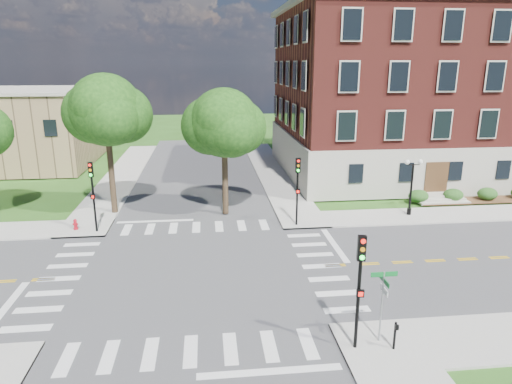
{
  "coord_description": "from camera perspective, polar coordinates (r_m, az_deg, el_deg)",
  "views": [
    {
      "loc": [
        0.88,
        -23.26,
        11.19
      ],
      "look_at": [
        3.95,
        4.63,
        3.2
      ],
      "focal_mm": 32.0,
      "sensor_mm": 36.0,
      "label": 1
    }
  ],
  "objects": [
    {
      "name": "push_button_post",
      "position": [
        19.74,
        16.99,
        -16.64
      ],
      "size": [
        0.14,
        0.21,
        1.2
      ],
      "color": "black",
      "rests_on": "ground"
    },
    {
      "name": "road_ew",
      "position": [
        25.82,
        -7.73,
        -9.93
      ],
      "size": [
        90.0,
        12.0,
        0.01
      ],
      "primitive_type": "cube",
      "color": "#3D3D3F",
      "rests_on": "ground"
    },
    {
      "name": "stop_bar_east",
      "position": [
        29.62,
        9.78,
        -6.55
      ],
      "size": [
        0.4,
        5.5,
        0.0
      ],
      "primitive_type": "cube",
      "color": "silver",
      "rests_on": "ground"
    },
    {
      "name": "fire_hydrant",
      "position": [
        33.73,
        -21.64,
        -3.81
      ],
      "size": [
        0.35,
        0.35,
        0.75
      ],
      "color": "#9E0C18",
      "rests_on": "ground"
    },
    {
      "name": "sidewalk_nw",
      "position": [
        43.36,
        -28.04,
        -0.89
      ],
      "size": [
        34.0,
        34.0,
        0.12
      ],
      "color": "#9E9B93",
      "rests_on": "ground"
    },
    {
      "name": "sidewalk_ne",
      "position": [
        42.73,
        13.79,
        0.33
      ],
      "size": [
        34.0,
        34.0,
        0.12
      ],
      "color": "#9E9B93",
      "rests_on": "ground"
    },
    {
      "name": "traffic_signal_ne",
      "position": [
        31.58,
        5.21,
        1.15
      ],
      "size": [
        0.33,
        0.36,
        4.8
      ],
      "color": "black",
      "rests_on": "ground"
    },
    {
      "name": "tree_d",
      "position": [
        33.36,
        -4.02,
        8.57
      ],
      "size": [
        5.02,
        5.02,
        9.38
      ],
      "color": "#2F2217",
      "rests_on": "ground"
    },
    {
      "name": "tree_c",
      "position": [
        35.15,
        -18.25,
        9.67
      ],
      "size": [
        5.26,
        5.26,
        10.4
      ],
      "color": "#2F2217",
      "rests_on": "ground"
    },
    {
      "name": "twin_lamp_west",
      "position": [
        35.74,
        18.88,
        0.99
      ],
      "size": [
        1.36,
        0.36,
        4.23
      ],
      "color": "black",
      "rests_on": "ground"
    },
    {
      "name": "ground",
      "position": [
        25.82,
        -7.73,
        -9.94
      ],
      "size": [
        160.0,
        160.0,
        0.0
      ],
      "primitive_type": "plane",
      "color": "#2A5016",
      "rests_on": "ground"
    },
    {
      "name": "road_ns",
      "position": [
        25.82,
        -7.73,
        -9.93
      ],
      "size": [
        12.0,
        90.0,
        0.01
      ],
      "primitive_type": "cube",
      "color": "#3D3D3F",
      "rests_on": "ground"
    },
    {
      "name": "traffic_signal_nw",
      "position": [
        32.09,
        -19.77,
        0.49
      ],
      "size": [
        0.37,
        0.44,
        4.8
      ],
      "color": "black",
      "rests_on": "ground"
    },
    {
      "name": "traffic_signal_se",
      "position": [
        18.32,
        12.84,
        -10.44
      ],
      "size": [
        0.35,
        0.4,
        4.8
      ],
      "color": "black",
      "rests_on": "ground"
    },
    {
      "name": "crosswalk_east",
      "position": [
        26.57,
        8.19,
        -9.19
      ],
      "size": [
        2.2,
        10.2,
        0.02
      ],
      "primitive_type": null,
      "color": "silver",
      "rests_on": "ground"
    },
    {
      "name": "main_building",
      "position": [
        50.89,
        21.21,
        11.64
      ],
      "size": [
        30.6,
        22.4,
        16.5
      ],
      "color": "#AAA596",
      "rests_on": "ground"
    },
    {
      "name": "street_sign_pole",
      "position": [
        19.37,
        15.58,
        -12.04
      ],
      "size": [
        1.1,
        1.1,
        3.1
      ],
      "color": "gray",
      "rests_on": "ground"
    }
  ]
}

